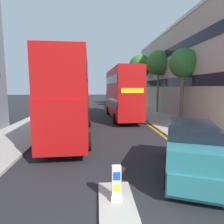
{
  "coord_description": "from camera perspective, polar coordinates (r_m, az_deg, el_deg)",
  "views": [
    {
      "loc": [
        -0.57,
        -2.6,
        3.6
      ],
      "look_at": [
        0.5,
        11.0,
        1.8
      ],
      "focal_mm": 30.44,
      "sensor_mm": 36.0,
      "label": 1
    }
  ],
  "objects": [
    {
      "name": "sidewalk_right",
      "position": [
        20.2,
        16.08,
        -2.85
      ],
      "size": [
        4.0,
        80.0,
        0.14
      ],
      "primitive_type": "cube",
      "color": "#ADA89E",
      "rests_on": "ground"
    },
    {
      "name": "street_tree_mid",
      "position": [
        20.37,
        20.65,
        13.36
      ],
      "size": [
        2.82,
        2.82,
        7.2
      ],
      "color": "#6B6047",
      "rests_on": "sidewalk_right"
    },
    {
      "name": "kerb_line_outer",
      "position": [
        17.69,
        11.95,
        -4.38
      ],
      "size": [
        0.1,
        56.0,
        0.01
      ],
      "primitive_type": "cube",
      "color": "yellow",
      "rests_on": "ground"
    },
    {
      "name": "kerb_line_inner",
      "position": [
        17.65,
        11.45,
        -4.39
      ],
      "size": [
        0.1,
        56.0,
        0.01
      ],
      "primitive_type": "cube",
      "color": "yellow",
      "rests_on": "ground"
    },
    {
      "name": "townhouse_terrace_right",
      "position": [
        29.0,
        24.98,
        10.59
      ],
      "size": [
        10.08,
        28.0,
        11.02
      ],
      "color": "#B2A893",
      "rests_on": "ground"
    },
    {
      "name": "double_decker_bus_oncoming",
      "position": [
        21.84,
        2.88,
        6.0
      ],
      "size": [
        3.15,
        10.9,
        5.64
      ],
      "color": "#B20F0F",
      "rests_on": "ground"
    },
    {
      "name": "double_decker_bus_away",
      "position": [
        14.0,
        -12.3,
        5.01
      ],
      "size": [
        3.1,
        10.89,
        5.64
      ],
      "color": "#B20F0F",
      "rests_on": "ground"
    },
    {
      "name": "street_tree_near",
      "position": [
        32.85,
        8.48,
        13.36
      ],
      "size": [
        3.75,
        3.75,
        8.79
      ],
      "color": "#6B6047",
      "rests_on": "sidewalk_right"
    },
    {
      "name": "street_tree_distant",
      "position": [
        40.02,
        3.77,
        10.3
      ],
      "size": [
        4.06,
        4.06,
        7.48
      ],
      "color": "#6B6047",
      "rests_on": "sidewalk_right"
    },
    {
      "name": "traffic_island",
      "position": [
        6.57,
        1.31,
        -25.18
      ],
      "size": [
        1.1,
        2.2,
        0.1
      ],
      "primitive_type": "cube",
      "color": "#ADA89E",
      "rests_on": "ground"
    },
    {
      "name": "taxi_minivan",
      "position": [
        8.42,
        22.84,
        -10.56
      ],
      "size": [
        3.5,
        5.16,
        2.12
      ],
      "color": "teal",
      "rests_on": "ground"
    },
    {
      "name": "street_tree_far",
      "position": [
        27.47,
        13.84,
        14.06
      ],
      "size": [
        3.35,
        3.35,
        8.42
      ],
      "color": "#6B6047",
      "rests_on": "sidewalk_right"
    },
    {
      "name": "keep_left_bollard",
      "position": [
        6.28,
        1.33,
        -20.9
      ],
      "size": [
        0.36,
        0.28,
        1.11
      ],
      "color": "silver",
      "rests_on": "traffic_island"
    },
    {
      "name": "sidewalk_left",
      "position": [
        19.83,
        -21.85,
        -3.28
      ],
      "size": [
        4.0,
        80.0,
        0.14
      ],
      "primitive_type": "cube",
      "color": "#ADA89E",
      "rests_on": "ground"
    }
  ]
}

